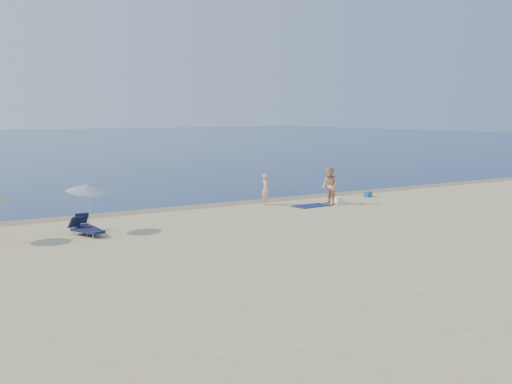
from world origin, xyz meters
TOP-DOWN VIEW (x-y plane):
  - wet_sand_strip at (0.00, 19.40)m, footprint 240.00×1.60m
  - person_left at (1.62, 17.95)m, footprint 0.55×0.68m
  - person_right at (4.45, 16.20)m, footprint 0.81×1.00m
  - beach_towel at (3.37, 16.33)m, footprint 2.04×1.22m
  - white_bag at (5.30, 16.48)m, footprint 0.41×0.37m
  - blue_cooler at (8.26, 17.43)m, footprint 0.47×0.38m
  - umbrella_near at (-8.63, 15.29)m, footprint 2.08×2.09m
  - lounger_left at (-8.88, 14.78)m, footprint 1.06×1.71m
  - lounger_right at (-8.66, 15.35)m, footprint 0.56×1.68m

SIDE VIEW (x-z plane):
  - wet_sand_strip at x=0.00m, z-range 0.00..0.00m
  - beach_towel at x=3.37m, z-range 0.00..0.03m
  - blue_cooler at x=8.26m, z-range 0.00..0.29m
  - white_bag at x=5.30m, z-range 0.00..0.31m
  - lounger_left at x=-8.88m, z-range -0.10..0.62m
  - lounger_right at x=-8.66m, z-range -0.10..0.64m
  - person_left at x=1.62m, z-range 0.00..1.62m
  - person_right at x=4.45m, z-range 0.00..1.95m
  - umbrella_near at x=-8.63m, z-range 0.74..2.83m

